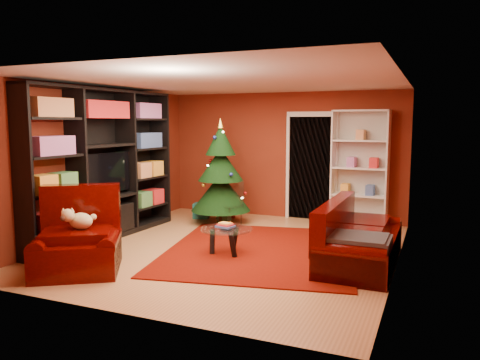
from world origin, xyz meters
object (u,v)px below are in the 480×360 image
at_px(gift_box_red, 230,212).
at_px(white_bookshelf, 360,168).
at_px(media_unit, 102,165).
at_px(gift_box_green, 224,216).
at_px(armchair, 77,238).
at_px(sofa, 361,233).
at_px(coffee_table, 227,241).
at_px(christmas_tree, 221,173).
at_px(gift_box_teal, 201,211).
at_px(dog, 81,221).
at_px(rug, 260,250).
at_px(acrylic_chair, 229,206).

relative_size(gift_box_red, white_bookshelf, 0.10).
relative_size(media_unit, gift_box_green, 13.61).
bearing_deg(armchair, gift_box_green, 49.65).
relative_size(sofa, coffee_table, 2.65).
relative_size(christmas_tree, armchair, 1.79).
height_order(gift_box_teal, dog, dog).
xyz_separation_m(rug, coffee_table, (-0.39, -0.39, 0.20)).
bearing_deg(christmas_tree, white_bookshelf, 19.80).
height_order(gift_box_red, acrylic_chair, acrylic_chair).
xyz_separation_m(dog, sofa, (3.42, 1.75, -0.23)).
bearing_deg(gift_box_teal, acrylic_chair, -29.51).
xyz_separation_m(rug, acrylic_chair, (-1.16, 1.41, 0.39)).
bearing_deg(sofa, dog, 117.39).
bearing_deg(dog, media_unit, 87.17).
relative_size(christmas_tree, gift_box_teal, 6.73).
height_order(christmas_tree, gift_box_red, christmas_tree).
relative_size(white_bookshelf, dog, 5.70).
relative_size(christmas_tree, coffee_table, 2.64).
bearing_deg(media_unit, gift_box_teal, 73.82).
bearing_deg(white_bookshelf, armchair, -121.57).
height_order(gift_box_red, sofa, sofa).
bearing_deg(media_unit, christmas_tree, 57.35).
height_order(media_unit, armchair, media_unit).
relative_size(rug, media_unit, 0.99).
relative_size(gift_box_teal, gift_box_green, 1.27).
distance_m(christmas_tree, white_bookshelf, 2.69).
xyz_separation_m(gift_box_green, dog, (-0.48, -3.50, 0.56)).
xyz_separation_m(media_unit, gift_box_green, (1.35, 1.96, -1.15)).
distance_m(gift_box_green, acrylic_chair, 0.46).
bearing_deg(christmas_tree, rug, -48.34).
distance_m(gift_box_teal, gift_box_green, 0.65).
xyz_separation_m(white_bookshelf, dog, (-2.99, -4.33, -0.43)).
xyz_separation_m(gift_box_teal, gift_box_red, (0.52, 0.29, -0.03)).
height_order(gift_box_teal, coffee_table, coffee_table).
xyz_separation_m(media_unit, armchair, (0.86, -1.61, -0.82)).
bearing_deg(gift_box_teal, gift_box_green, -18.84).
bearing_deg(white_bookshelf, gift_box_red, -169.99).
height_order(gift_box_red, coffee_table, coffee_table).
xyz_separation_m(gift_box_teal, white_bookshelf, (3.12, 0.62, 0.95)).
distance_m(gift_box_teal, acrylic_chair, 1.01).
xyz_separation_m(christmas_tree, acrylic_chair, (0.26, -0.19, -0.61)).
distance_m(rug, gift_box_green, 2.19).
relative_size(rug, coffee_table, 4.16).
xyz_separation_m(white_bookshelf, acrylic_chair, (-2.27, -1.10, -0.71)).
bearing_deg(gift_box_green, rug, -50.23).
bearing_deg(gift_box_green, dog, -97.76).
height_order(gift_box_red, white_bookshelf, white_bookshelf).
bearing_deg(gift_box_green, acrylic_chair, -48.83).
xyz_separation_m(rug, gift_box_red, (-1.49, 2.18, 0.11)).
bearing_deg(media_unit, gift_box_green, 58.11).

